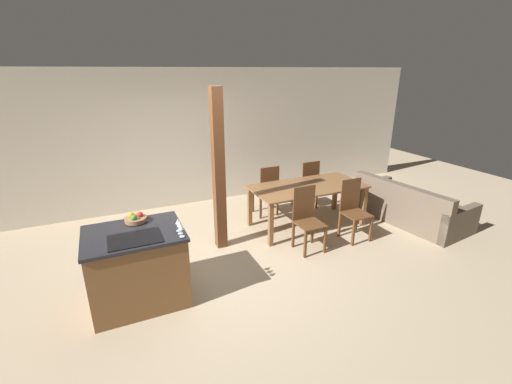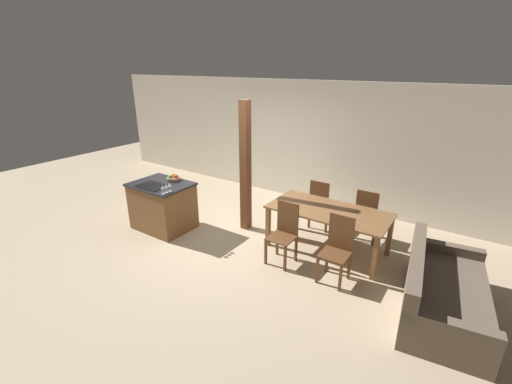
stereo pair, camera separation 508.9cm
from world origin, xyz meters
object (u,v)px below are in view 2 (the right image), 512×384
kitchen_island (163,206)px  wine_glass_near (163,188)px  dining_table (329,215)px  timber_post (245,168)px  dining_chair_near_right (337,248)px  dining_chair_far_right (367,215)px  wine_glass_far (170,185)px  fruit_bowl (173,178)px  couch (441,294)px  dining_chair_far_left (321,204)px  dining_chair_near_left (284,232)px  wine_glass_middle (166,186)px

kitchen_island → wine_glass_near: 0.83m
dining_table → timber_post: 1.74m
dining_chair_near_right → dining_chair_far_right: size_ratio=1.00×
dining_chair_far_right → timber_post: timber_post is taller
dining_chair_near_right → dining_chair_far_right: same height
wine_glass_far → dining_chair_far_right: 3.53m
fruit_bowl → wine_glass_near: (0.42, -0.63, 0.08)m
dining_chair_near_right → wine_glass_near: bearing=-167.8°
wine_glass_near → dining_chair_far_right: bearing=34.8°
kitchen_island → dining_table: kitchen_island is taller
fruit_bowl → couch: (4.76, 0.10, -0.71)m
kitchen_island → wine_glass_far: 0.78m
timber_post → dining_table: bearing=3.2°
wine_glass_far → couch: wine_glass_far is taller
kitchen_island → fruit_bowl: fruit_bowl is taller
dining_chair_far_left → dining_chair_near_left: bearing=90.0°
wine_glass_near → wine_glass_far: same height
dining_chair_near_left → couch: dining_chair_near_left is taller
couch → dining_table: bearing=64.2°
timber_post → dining_chair_near_right: bearing=-16.3°
dining_chair_near_left → couch: 2.31m
kitchen_island → dining_chair_near_left: (2.53, 0.28, 0.05)m
wine_glass_far → timber_post: bearing=51.9°
wine_glass_far → dining_chair_near_left: size_ratio=0.15×
wine_glass_middle → dining_chair_near_right: bearing=10.7°
wine_glass_near → dining_chair_near_right: (2.94, 0.64, -0.53)m
wine_glass_far → dining_chair_far_left: size_ratio=0.15×
dining_chair_near_right → dining_chair_far_left: same height
wine_glass_near → dining_table: (2.49, 1.34, -0.37)m
wine_glass_far → dining_chair_far_left: bearing=42.6°
wine_glass_middle → dining_chair_near_left: (2.05, 0.56, -0.53)m
dining_chair_far_left → dining_chair_far_right: same height
timber_post → couch: bearing=-8.5°
kitchen_island → wine_glass_middle: bearing=-30.0°
kitchen_island → wine_glass_middle: (0.48, -0.28, 0.58)m
wine_glass_far → couch: 4.44m
wine_glass_near → dining_table: 2.85m
dining_table → wine_glass_far: bearing=-154.7°
dining_chair_far_left → dining_table: bearing=122.4°
kitchen_island → dining_table: (2.97, 0.98, 0.20)m
dining_chair_near_left → timber_post: timber_post is taller
wine_glass_near → dining_chair_far_right: size_ratio=0.15×
kitchen_island → wine_glass_near: (0.48, -0.36, 0.58)m
fruit_bowl → timber_post: bearing=25.9°
dining_chair_far_left → dining_chair_near_right: bearing=122.4°
wine_glass_far → wine_glass_near: bearing=-90.0°
wine_glass_middle → dining_chair_near_right: (2.94, 0.56, -0.53)m
dining_chair_near_right → couch: 1.42m
wine_glass_far → timber_post: size_ratio=0.06×
fruit_bowl → dining_chair_far_left: fruit_bowl is taller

